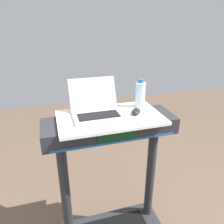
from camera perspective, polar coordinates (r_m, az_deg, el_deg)
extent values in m
cylinder|color=#28282D|center=(1.71, -12.19, -19.58)|extent=(0.07, 0.07, 0.85)
cylinder|color=#28282D|center=(1.85, 10.08, -15.57)|extent=(0.07, 0.07, 0.85)
cube|color=#28282D|center=(1.48, -0.56, -3.72)|extent=(0.90, 0.28, 0.11)
cube|color=#0C3F19|center=(1.36, 1.13, -6.35)|extent=(0.24, 0.01, 0.06)
cube|color=#1E598C|center=(1.38, 1.10, -7.95)|extent=(0.81, 0.00, 0.02)
cube|color=white|center=(1.45, -0.57, -1.43)|extent=(0.69, 0.41, 0.02)
cube|color=#B7B7BC|center=(1.43, -3.67, -1.01)|extent=(0.33, 0.22, 0.02)
cube|color=black|center=(1.41, -3.53, -0.88)|extent=(0.27, 0.12, 0.00)
cube|color=#B7B7BC|center=(1.53, -5.07, 4.98)|extent=(0.33, 0.09, 0.20)
cube|color=#B2E0B7|center=(1.52, -5.04, 5.00)|extent=(0.29, 0.08, 0.18)
ellipsoid|color=black|center=(1.48, 6.32, 0.15)|extent=(0.11, 0.12, 0.03)
cylinder|color=silver|center=(1.58, 7.39, 4.47)|extent=(0.07, 0.07, 0.18)
cylinder|color=#2659A5|center=(1.55, 7.59, 8.06)|extent=(0.04, 0.04, 0.02)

